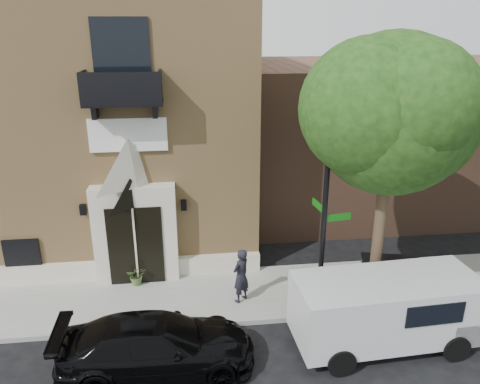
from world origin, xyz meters
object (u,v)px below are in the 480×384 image
object	(u,v)px
black_sedan	(157,345)
cargo_van	(392,308)
fire_hydrant	(329,297)
pedestrian_near	(241,276)
street_sign	(324,221)
dumpster	(390,278)

from	to	relation	value
black_sedan	cargo_van	bearing A→B (deg)	-88.34
black_sedan	fire_hydrant	xyz separation A→B (m)	(4.88, 1.81, -0.19)
black_sedan	pedestrian_near	distance (m)	3.45
street_sign	dumpster	xyz separation A→B (m)	(2.33, 0.40, -2.18)
cargo_van	dumpster	xyz separation A→B (m)	(0.89, 2.05, -0.36)
cargo_van	dumpster	bearing A→B (deg)	63.44
black_sedan	dumpster	bearing A→B (deg)	-72.30
fire_hydrant	dumpster	bearing A→B (deg)	13.16
street_sign	pedestrian_near	distance (m)	3.00
fire_hydrant	pedestrian_near	size ratio (longest dim) A/B	0.42
black_sedan	fire_hydrant	bearing A→B (deg)	-70.23
black_sedan	street_sign	distance (m)	5.45
black_sedan	cargo_van	world-z (taller)	cargo_van
cargo_van	street_sign	world-z (taller)	street_sign
cargo_van	dumpster	size ratio (longest dim) A/B	2.53
pedestrian_near	black_sedan	bearing A→B (deg)	4.98
cargo_van	pedestrian_near	size ratio (longest dim) A/B	2.86
street_sign	dumpster	size ratio (longest dim) A/B	2.84
fire_hydrant	cargo_van	bearing A→B (deg)	-53.58
fire_hydrant	dumpster	size ratio (longest dim) A/B	0.37
black_sedan	street_sign	xyz separation A→B (m)	(4.60, 1.89, 2.22)
street_sign	pedestrian_near	world-z (taller)	street_sign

